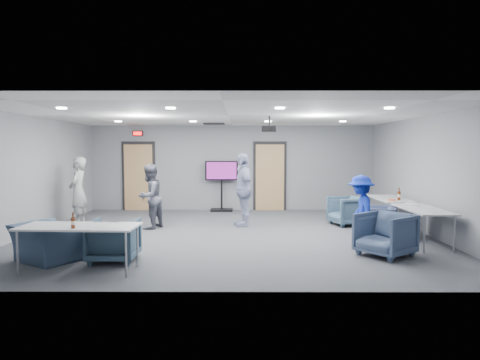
{
  "coord_description": "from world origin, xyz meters",
  "views": [
    {
      "loc": [
        0.3,
        -9.67,
        1.92
      ],
      "look_at": [
        0.26,
        0.63,
        1.2
      ],
      "focal_mm": 32.0,
      "sensor_mm": 36.0,
      "label": 1
    }
  ],
  "objects_px": {
    "person_c": "(243,190)",
    "table_front_left": "(79,228)",
    "chair_right_c": "(385,235)",
    "person_a": "(78,191)",
    "bottle_front": "(73,222)",
    "person_b": "(150,197)",
    "chair_front_a": "(114,240)",
    "bottle_right": "(399,195)",
    "chair_right_b": "(378,221)",
    "chair_front_b": "(46,242)",
    "chair_right_a": "(347,211)",
    "table_right_a": "(390,200)",
    "projector": "(269,129)",
    "tv_stand": "(222,183)",
    "person_d": "(361,210)",
    "table_right_b": "(422,211)"
  },
  "relations": [
    {
      "from": "bottle_front",
      "to": "person_b",
      "type": "bearing_deg",
      "value": 85.24
    },
    {
      "from": "person_a",
      "to": "projector",
      "type": "xyz_separation_m",
      "value": [
        4.78,
        -1.08,
        1.53
      ]
    },
    {
      "from": "person_d",
      "to": "tv_stand",
      "type": "bearing_deg",
      "value": -143.08
    },
    {
      "from": "chair_right_c",
      "to": "person_c",
      "type": "bearing_deg",
      "value": -178.44
    },
    {
      "from": "person_d",
      "to": "chair_right_c",
      "type": "distance_m",
      "value": 0.96
    },
    {
      "from": "chair_right_c",
      "to": "person_a",
      "type": "bearing_deg",
      "value": -152.46
    },
    {
      "from": "person_c",
      "to": "bottle_front",
      "type": "xyz_separation_m",
      "value": [
        -2.61,
        -4.36,
        -0.1
      ]
    },
    {
      "from": "table_right_a",
      "to": "table_front_left",
      "type": "relative_size",
      "value": 0.93
    },
    {
      "from": "bottle_right",
      "to": "tv_stand",
      "type": "distance_m",
      "value": 5.47
    },
    {
      "from": "chair_right_b",
      "to": "bottle_front",
      "type": "height_order",
      "value": "bottle_front"
    },
    {
      "from": "table_right_a",
      "to": "bottle_right",
      "type": "bearing_deg",
      "value": -171.58
    },
    {
      "from": "table_front_left",
      "to": "chair_front_a",
      "type": "bearing_deg",
      "value": 61.35
    },
    {
      "from": "table_right_a",
      "to": "tv_stand",
      "type": "height_order",
      "value": "tv_stand"
    },
    {
      "from": "person_d",
      "to": "chair_front_a",
      "type": "relative_size",
      "value": 1.76
    },
    {
      "from": "person_d",
      "to": "bottle_right",
      "type": "distance_m",
      "value": 2.13
    },
    {
      "from": "bottle_right",
      "to": "person_a",
      "type": "bearing_deg",
      "value": 175.58
    },
    {
      "from": "chair_right_c",
      "to": "bottle_front",
      "type": "relative_size",
      "value": 3.59
    },
    {
      "from": "person_a",
      "to": "table_right_a",
      "type": "relative_size",
      "value": 1.01
    },
    {
      "from": "bottle_right",
      "to": "tv_stand",
      "type": "xyz_separation_m",
      "value": [
        -4.4,
        3.25,
        0.06
      ]
    },
    {
      "from": "person_b",
      "to": "bottle_right",
      "type": "distance_m",
      "value": 6.01
    },
    {
      "from": "chair_right_b",
      "to": "table_right_b",
      "type": "xyz_separation_m",
      "value": [
        0.65,
        -0.75,
        0.34
      ]
    },
    {
      "from": "person_a",
      "to": "person_c",
      "type": "height_order",
      "value": "person_c"
    },
    {
      "from": "person_a",
      "to": "table_right_a",
      "type": "height_order",
      "value": "person_a"
    },
    {
      "from": "chair_front_a",
      "to": "table_front_left",
      "type": "xyz_separation_m",
      "value": [
        -0.36,
        -0.6,
        0.32
      ]
    },
    {
      "from": "person_c",
      "to": "table_front_left",
      "type": "height_order",
      "value": "person_c"
    },
    {
      "from": "chair_front_a",
      "to": "bottle_right",
      "type": "height_order",
      "value": "bottle_right"
    },
    {
      "from": "chair_right_b",
      "to": "projector",
      "type": "relative_size",
      "value": 2.07
    },
    {
      "from": "table_right_b",
      "to": "tv_stand",
      "type": "bearing_deg",
      "value": 42.5
    },
    {
      "from": "person_a",
      "to": "table_right_b",
      "type": "bearing_deg",
      "value": 72.35
    },
    {
      "from": "chair_right_a",
      "to": "chair_right_b",
      "type": "bearing_deg",
      "value": -1.54
    },
    {
      "from": "person_c",
      "to": "chair_right_b",
      "type": "height_order",
      "value": "person_c"
    },
    {
      "from": "table_right_b",
      "to": "person_d",
      "type": "bearing_deg",
      "value": 96.63
    },
    {
      "from": "projector",
      "to": "chair_right_c",
      "type": "bearing_deg",
      "value": -37.27
    },
    {
      "from": "bottle_right",
      "to": "chair_right_b",
      "type": "bearing_deg",
      "value": -134.38
    },
    {
      "from": "chair_right_c",
      "to": "bottle_front",
      "type": "height_order",
      "value": "bottle_front"
    },
    {
      "from": "table_right_a",
      "to": "bottle_front",
      "type": "distance_m",
      "value": 7.52
    },
    {
      "from": "table_front_left",
      "to": "bottle_front",
      "type": "distance_m",
      "value": 0.27
    },
    {
      "from": "chair_front_a",
      "to": "projector",
      "type": "bearing_deg",
      "value": -139.64
    },
    {
      "from": "person_c",
      "to": "chair_front_b",
      "type": "height_order",
      "value": "person_c"
    },
    {
      "from": "chair_front_b",
      "to": "person_b",
      "type": "bearing_deg",
      "value": -76.67
    },
    {
      "from": "person_d",
      "to": "chair_right_a",
      "type": "xyz_separation_m",
      "value": [
        0.3,
        2.32,
        -0.34
      ]
    },
    {
      "from": "table_right_b",
      "to": "person_a",
      "type": "bearing_deg",
      "value": 75.11
    },
    {
      "from": "chair_right_b",
      "to": "projector",
      "type": "distance_m",
      "value": 3.19
    },
    {
      "from": "person_b",
      "to": "chair_right_a",
      "type": "distance_m",
      "value": 4.99
    },
    {
      "from": "chair_right_b",
      "to": "chair_front_b",
      "type": "distance_m",
      "value": 6.78
    },
    {
      "from": "chair_front_a",
      "to": "bottle_front",
      "type": "relative_size",
      "value": 3.36
    },
    {
      "from": "projector",
      "to": "bottle_right",
      "type": "bearing_deg",
      "value": 17.23
    },
    {
      "from": "chair_right_b",
      "to": "chair_front_b",
      "type": "relative_size",
      "value": 0.75
    },
    {
      "from": "person_a",
      "to": "bottle_front",
      "type": "bearing_deg",
      "value": 17.3
    },
    {
      "from": "table_right_b",
      "to": "bottle_right",
      "type": "relative_size",
      "value": 5.81
    }
  ]
}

